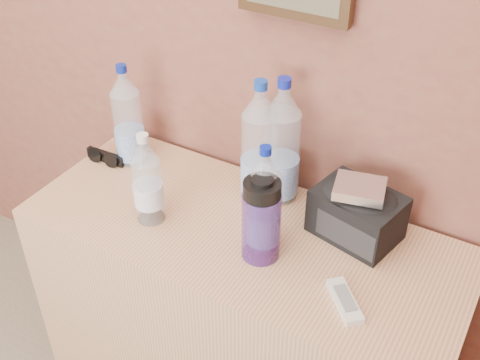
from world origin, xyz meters
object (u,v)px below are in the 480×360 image
(toiletry_bag, at_px, (357,212))
(pet_large_c, at_px, (259,148))
(sunglasses, at_px, (106,157))
(ac_remote, at_px, (345,301))
(pet_small, at_px, (148,183))
(dresser, at_px, (243,323))
(nalgene_bottle, at_px, (261,219))
(pet_large_b, at_px, (281,147))
(foil_packet, at_px, (360,189))
(pet_large_d, at_px, (264,203))
(pet_large_a, at_px, (128,120))

(toiletry_bag, bearing_deg, pet_large_c, -170.93)
(sunglasses, distance_m, ac_remote, 0.89)
(pet_small, relative_size, sunglasses, 2.03)
(dresser, distance_m, nalgene_bottle, 0.51)
(dresser, relative_size, pet_large_b, 3.23)
(nalgene_bottle, xyz_separation_m, foil_packet, (0.18, 0.18, 0.04))
(dresser, distance_m, pet_large_b, 0.58)
(sunglasses, relative_size, ac_remote, 0.97)
(pet_large_b, bearing_deg, sunglasses, -167.92)
(pet_large_b, bearing_deg, pet_small, -134.06)
(pet_large_b, bearing_deg, pet_large_d, -74.59)
(ac_remote, distance_m, foil_packet, 0.29)
(pet_small, xyz_separation_m, toiletry_bag, (0.51, 0.22, -0.04))
(pet_large_c, relative_size, toiletry_bag, 1.68)
(pet_large_a, xyz_separation_m, sunglasses, (-0.07, -0.05, -0.13))
(ac_remote, distance_m, toiletry_bag, 0.27)
(pet_large_b, bearing_deg, ac_remote, -42.41)
(dresser, xyz_separation_m, foil_packet, (0.27, 0.12, 0.54))
(pet_large_d, xyz_separation_m, toiletry_bag, (0.20, 0.16, -0.06))
(dresser, bearing_deg, pet_large_a, 165.70)
(dresser, relative_size, pet_large_a, 3.73)
(pet_large_b, height_order, toiletry_bag, pet_large_b)
(pet_large_c, relative_size, nalgene_bottle, 1.54)
(pet_large_a, relative_size, pet_large_d, 1.07)
(pet_small, xyz_separation_m, foil_packet, (0.51, 0.20, 0.04))
(pet_large_b, height_order, sunglasses, pet_large_b)
(nalgene_bottle, xyz_separation_m, ac_remote, (0.25, -0.05, -0.11))
(dresser, height_order, ac_remote, ac_remote)
(dresser, height_order, pet_large_a, pet_large_a)
(sunglasses, distance_m, foil_packet, 0.82)
(pet_large_a, bearing_deg, dresser, -14.30)
(toiletry_bag, bearing_deg, dresser, -139.65)
(pet_large_b, relative_size, nalgene_bottle, 1.57)
(nalgene_bottle, distance_m, sunglasses, 0.64)
(dresser, relative_size, pet_large_d, 4.01)
(toiletry_bag, bearing_deg, pet_large_a, -165.74)
(pet_large_c, relative_size, ac_remote, 2.68)
(nalgene_bottle, bearing_deg, pet_large_a, 162.27)
(pet_small, height_order, toiletry_bag, pet_small)
(pet_large_a, bearing_deg, pet_small, -42.01)
(foil_packet, bearing_deg, pet_large_a, -179.76)
(pet_large_a, xyz_separation_m, pet_large_b, (0.48, 0.07, 0.02))
(pet_large_b, bearing_deg, toiletry_bag, -11.02)
(pet_large_d, xyz_separation_m, sunglasses, (-0.61, 0.09, -0.12))
(pet_small, bearing_deg, pet_large_d, 11.26)
(ac_remote, relative_size, foil_packet, 1.10)
(dresser, bearing_deg, sunglasses, 172.57)
(pet_large_a, height_order, pet_large_c, pet_large_c)
(pet_large_a, bearing_deg, nalgene_bottle, -17.73)
(pet_large_c, height_order, nalgene_bottle, pet_large_c)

